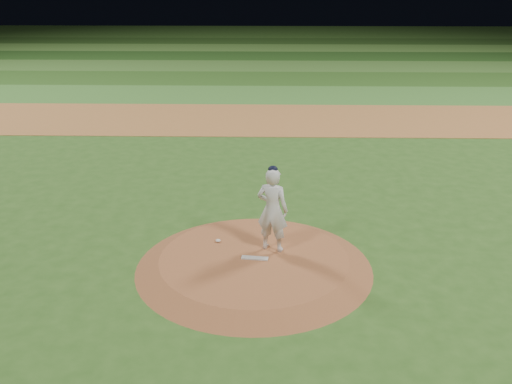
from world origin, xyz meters
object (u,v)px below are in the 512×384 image
Objects in this scene: pitching_rubber at (255,258)px; pitcher_on_mound at (272,209)px; pitchers_mound at (254,262)px; rosin_bag at (218,241)px.

pitcher_on_mound reaches higher than pitching_rubber.
pitchers_mound is 44.10× the size of rosin_bag.
pitcher_on_mound is (1.32, -0.35, 1.00)m from rosin_bag.
rosin_bag is 1.70m from pitcher_on_mound.
pitchers_mound is 0.15m from pitching_rubber.
pitchers_mound is 8.85× the size of pitching_rubber.
pitching_rubber is 1.25m from rosin_bag.
pitchers_mound is 2.62× the size of pitcher_on_mound.
rosin_bag is 0.06× the size of pitcher_on_mound.
pitching_rubber is at bearing -42.55° from rosin_bag.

